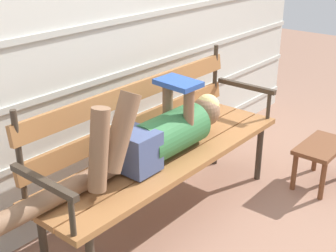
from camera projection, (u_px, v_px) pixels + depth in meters
The scene contains 5 objects.
ground_plane at pixel (187, 226), 2.88m from camera, with size 12.00×12.00×0.00m, color #936B56.
house_siding at pixel (105, 22), 2.79m from camera, with size 4.68×0.08×2.37m.
park_bench at pixel (159, 143), 2.81m from camera, with size 1.83×0.51×0.93m.
reclining_person at pixel (156, 136), 2.65m from camera, with size 1.63×0.26×0.52m.
footstool at pixel (321, 152), 3.25m from camera, with size 0.45×0.26×0.31m.
Camera 1 is at (-1.92, -1.44, 1.71)m, focal length 49.47 mm.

